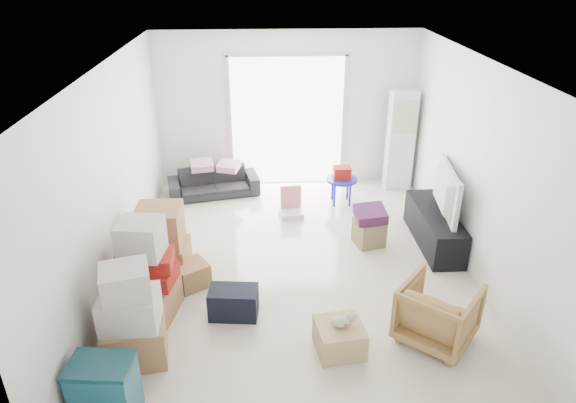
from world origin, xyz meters
The scene contains 21 objects.
room_shell centered at (0.00, 0.00, 1.35)m, with size 4.98×6.48×3.18m.
sliding_door centered at (0.00, 2.98, 1.24)m, with size 2.10×0.04×2.33m.
ac_tower centered at (1.95, 2.65, 0.88)m, with size 0.45×0.30×1.75m, color silver.
tv_console centered at (2.00, 0.65, 0.26)m, with size 0.46×1.53×0.51m, color black.
television centered at (2.00, 0.65, 0.59)m, with size 1.17×0.67×0.15m, color black.
sofa centered at (-1.30, 2.50, 0.30)m, with size 1.53×0.45×0.60m, color black.
pillow_left centered at (-1.49, 2.55, 0.66)m, with size 0.36×0.29×0.11m, color #BC899C.
pillow_right centered at (-1.03, 2.48, 0.67)m, with size 0.39×0.31×0.13m, color #BC899C.
armchair centered at (1.40, -1.37, 0.38)m, with size 0.74×0.69×0.76m, color #9E7A46.
storage_bins centered at (-1.90, -2.25, 0.32)m, with size 0.59×0.44×0.64m.
box_stack_a centered at (-1.80, -1.52, 0.50)m, with size 0.69×0.61×1.12m.
box_stack_b centered at (-1.80, -0.76, 0.53)m, with size 0.72×0.70×1.22m.
box_stack_c centered at (-1.77, 0.06, 0.47)m, with size 0.68×0.58×0.97m.
loose_box centered at (-1.38, -0.22, 0.16)m, with size 0.38×0.38×0.32m, color #A27149.
duffel_bag centered at (-0.82, -0.85, 0.18)m, with size 0.56×0.33×0.36m, color black.
ottoman centered at (1.06, 0.68, 0.19)m, with size 0.38×0.38×0.38m, color olive.
blanket centered at (1.06, 0.68, 0.45)m, with size 0.42×0.42×0.14m, color #512052.
kids_table centered at (0.86, 2.05, 0.46)m, with size 0.52×0.52×0.65m.
toy_walker centered at (-0.01, 1.65, 0.13)m, with size 0.40×0.36×0.48m.
wood_crate centered at (0.32, -1.49, 0.16)m, with size 0.48×0.48×0.32m, color tan.
plush_bunny centered at (0.35, -1.48, 0.38)m, with size 0.27×0.15×0.14m.
Camera 1 is at (-0.45, -5.69, 3.83)m, focal length 32.00 mm.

